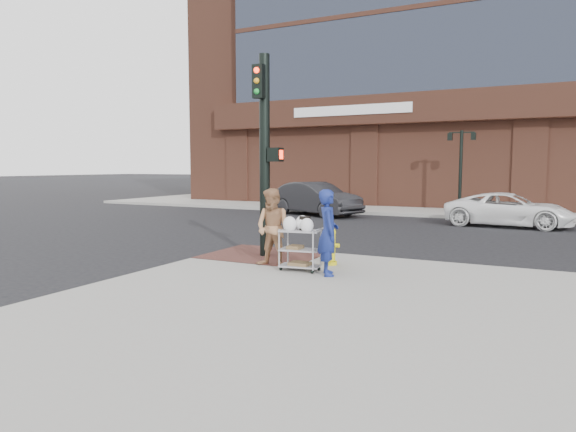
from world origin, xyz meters
The scene contains 13 objects.
ground centered at (0.00, 0.00, 0.00)m, with size 220.00×220.00×0.00m, color black.
brick_curb_ramp centered at (-0.60, 0.90, 0.16)m, with size 2.80×2.40×0.01m, color #4D2B24.
lamp_post centered at (2.00, 16.00, 2.62)m, with size 1.32×0.22×4.00m.
parking_sign centered at (-8.50, 15.00, 1.25)m, with size 0.05×0.05×2.20m, color black.
traffic_signal_pole centered at (-0.48, 0.77, 2.83)m, with size 0.61×0.51×5.00m.
woman_blue centered at (1.80, -0.61, 1.05)m, with size 0.65×0.43×1.79m, color navy.
pedestrian_tan centered at (0.35, -0.33, 1.04)m, with size 0.86×0.67×1.77m, color #A7754E.
sedan_dark centered at (-4.34, 12.72, 0.82)m, with size 1.73×4.97×1.64m, color black.
minivan_white centered at (4.52, 11.83, 0.68)m, with size 2.25×4.87×1.35m, color white.
utility_cart centered at (1.08, -0.46, 0.69)m, with size 0.93×0.62×1.20m.
fire_hydrant centered at (1.43, 0.46, 0.59)m, with size 0.41×0.29×0.87m.
newsbox_red centered at (-6.74, 14.75, 0.70)m, with size 0.46×0.42×1.10m, color red.
newsbox_yellow centered at (-4.67, 15.32, 0.72)m, with size 0.48×0.44×1.15m, color gold.
Camera 1 is at (5.80, -10.41, 2.42)m, focal length 32.00 mm.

